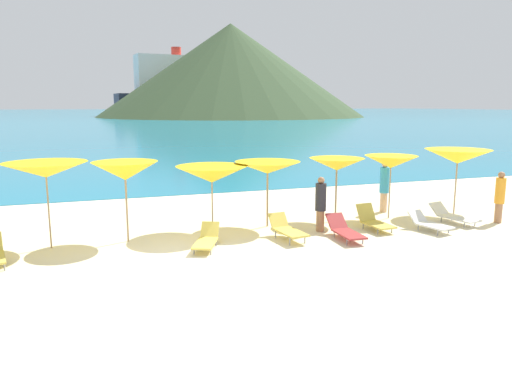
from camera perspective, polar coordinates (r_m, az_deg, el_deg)
ground_plane at (r=22.33m, az=-13.09°, el=-0.50°), size 50.00×100.00×0.30m
ocean_water at (r=240.78m, az=-18.63°, el=8.68°), size 650.00×440.00×0.02m
headland_hill at (r=166.72m, az=-2.94°, el=13.93°), size 87.56×87.56×30.01m
umbrella_3 at (r=14.17m, az=-23.30°, el=2.38°), size 2.37×2.37×2.36m
umbrella_4 at (r=14.18m, az=-15.01°, el=2.38°), size 1.98×1.98×2.30m
umbrella_5 at (r=14.81m, az=-5.17°, el=2.06°), size 2.36×2.36×2.05m
umbrella_6 at (r=15.46m, az=1.35°, el=2.85°), size 2.14×2.14×2.10m
umbrella_7 at (r=16.47m, az=9.39°, el=3.19°), size 1.96×1.96×2.13m
umbrella_8 at (r=17.21m, az=15.45°, el=3.40°), size 1.83×1.83×2.17m
umbrella_9 at (r=18.51m, az=22.44°, el=3.84°), size 2.32×2.32×2.34m
lounge_chair_0 at (r=14.26m, az=3.66°, el=-4.31°), size 0.74×1.57×0.67m
lounge_chair_1 at (r=15.79m, az=13.58°, el=-3.25°), size 0.69×1.41×0.74m
lounge_chair_3 at (r=16.13m, az=19.56°, el=-3.44°), size 0.89×1.46×0.54m
lounge_chair_4 at (r=17.50m, az=21.99°, el=-2.55°), size 0.92×1.76×0.57m
lounge_chair_8 at (r=13.45m, az=-5.79°, el=-5.51°), size 1.07×1.54×0.60m
lounge_chair_9 at (r=14.55m, az=10.30°, el=-4.35°), size 0.64×1.71×0.60m
beachgoer_1 at (r=18.33m, az=14.72°, el=0.78°), size 0.34×0.34×1.87m
beachgoer_3 at (r=18.00m, az=26.53°, el=-0.40°), size 0.31×0.31×1.71m
beachgoer_4 at (r=15.16m, az=7.54°, el=-1.25°), size 0.33×0.33×1.70m
cruise_ship at (r=184.14m, az=-6.99°, el=11.74°), size 58.40×16.92×24.00m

